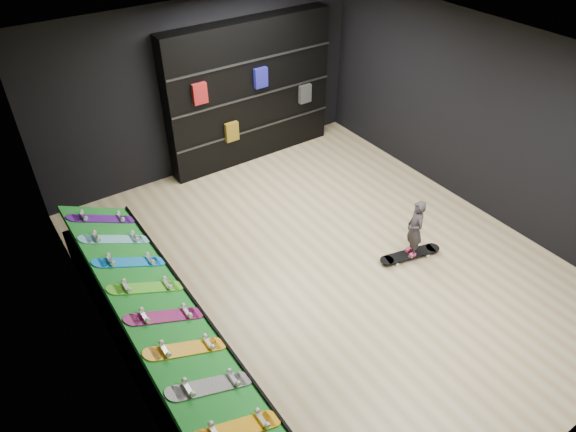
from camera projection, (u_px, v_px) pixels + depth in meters
floor at (324, 266)px, 7.47m from camera, size 6.00×7.00×0.01m
ceiling at (336, 65)px, 5.65m from camera, size 6.00×7.00×0.01m
wall_back at (204, 88)px, 8.86m from camera, size 6.00×0.02×3.00m
wall_left at (96, 270)px, 5.21m from camera, size 0.02×7.00×3.00m
wall_right at (482, 119)px, 7.91m from camera, size 0.02×7.00×3.00m
display_rack at (157, 332)px, 6.17m from camera, size 0.90×4.50×0.50m
turf_ramp at (155, 304)px, 5.91m from camera, size 0.92×4.50×0.46m
back_shelving at (250, 92)px, 9.23m from camera, size 3.22×0.38×2.58m
floor_skateboard at (410, 256)px, 7.58m from camera, size 1.00×0.44×0.09m
child at (413, 239)px, 7.38m from camera, size 0.22×0.25×0.55m
display_board_0 at (238, 429)px, 4.65m from camera, size 0.93×0.22×0.50m
display_board_1 at (210, 386)px, 5.01m from camera, size 0.93×0.22×0.50m
display_board_2 at (186, 349)px, 5.37m from camera, size 0.93×0.22×0.50m
display_board_3 at (165, 316)px, 5.72m from camera, size 0.93×0.22×0.50m
display_board_4 at (146, 288)px, 6.08m from camera, size 0.93×0.22×0.50m
display_board_5 at (130, 262)px, 6.44m from camera, size 0.93×0.22×0.50m
display_board_6 at (115, 239)px, 6.79m from camera, size 0.93×0.22×0.50m
display_board_7 at (102, 219)px, 7.15m from camera, size 0.93×0.22×0.50m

